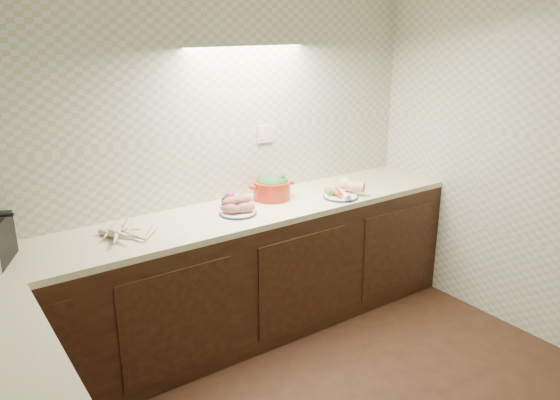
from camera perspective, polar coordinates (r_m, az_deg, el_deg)
room at (r=2.14m, az=12.69°, el=5.42°), size 3.60×3.60×2.60m
counter at (r=2.79m, az=-10.47°, el=-18.05°), size 3.60×3.60×0.90m
parsnip_pile at (r=3.27m, az=-14.52°, el=-3.11°), size 0.34×0.35×0.07m
sweet_potato_plate at (r=3.52m, az=-4.47°, el=-0.79°), size 0.25×0.24×0.11m
onion_bowl at (r=3.66m, az=-5.06°, el=-0.07°), size 0.14×0.14×0.11m
dutch_oven at (r=3.79m, az=-0.85°, el=1.41°), size 0.33×0.30×0.18m
veg_plate at (r=3.90m, az=6.56°, el=1.07°), size 0.32×0.32×0.12m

